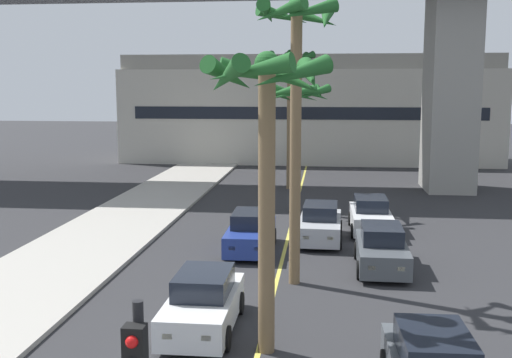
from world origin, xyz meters
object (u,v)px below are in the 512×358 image
(palm_tree_farthest_median, at_px, (266,115))
(car_queue_second, at_px, (371,216))
(car_queue_fifth, at_px, (251,233))
(palm_tree_mid_median, at_px, (295,103))
(palm_tree_far_median, at_px, (290,83))
(car_queue_fourth, at_px, (320,224))
(car_queue_third, at_px, (382,249))
(palm_tree_near_median, at_px, (296,61))
(car_queue_sixth, at_px, (203,303))

(palm_tree_farthest_median, bearing_deg, car_queue_second, 75.38)
(car_queue_fifth, bearing_deg, palm_tree_mid_median, 80.42)
(car_queue_fifth, relative_size, palm_tree_far_median, 0.47)
(palm_tree_far_median, bearing_deg, palm_tree_mid_median, -84.83)
(car_queue_second, xyz_separation_m, car_queue_fourth, (-2.22, -1.90, 0.00))
(car_queue_third, distance_m, palm_tree_far_median, 18.67)
(car_queue_third, height_order, palm_tree_far_median, palm_tree_far_median)
(palm_tree_mid_median, xyz_separation_m, palm_tree_farthest_median, (0.19, -17.14, 0.20))
(car_queue_fifth, bearing_deg, palm_tree_farthest_median, -80.86)
(palm_tree_near_median, relative_size, palm_tree_far_median, 1.06)
(car_queue_third, xyz_separation_m, palm_tree_mid_median, (-3.62, 9.73, 4.89))
(car_queue_fourth, bearing_deg, palm_tree_farthest_median, -96.14)
(car_queue_fourth, relative_size, palm_tree_mid_median, 0.62)
(car_queue_second, distance_m, palm_tree_mid_median, 7.26)
(palm_tree_near_median, height_order, palm_tree_farthest_median, palm_tree_near_median)
(car_queue_second, distance_m, palm_tree_farthest_median, 14.52)
(palm_tree_far_median, xyz_separation_m, palm_tree_farthest_median, (0.86, -24.58, -0.83))
(car_queue_fourth, height_order, car_queue_sixth, same)
(palm_tree_near_median, height_order, palm_tree_far_median, palm_tree_near_median)
(car_queue_fourth, bearing_deg, car_queue_fifth, -144.78)
(car_queue_fourth, relative_size, palm_tree_near_median, 0.45)
(car_queue_third, height_order, palm_tree_mid_median, palm_tree_mid_median)
(car_queue_third, bearing_deg, car_queue_fifth, 158.52)
(car_queue_sixth, bearing_deg, car_queue_third, 49.88)
(car_queue_sixth, xyz_separation_m, palm_tree_near_median, (2.22, 4.23, 6.54))
(palm_tree_near_median, height_order, palm_tree_mid_median, palm_tree_near_median)
(car_queue_second, relative_size, palm_tree_farthest_median, 0.57)
(car_queue_fifth, height_order, palm_tree_near_median, palm_tree_near_median)
(palm_tree_mid_median, bearing_deg, car_queue_sixth, -95.75)
(car_queue_third, height_order, palm_tree_near_median, palm_tree_near_median)
(car_queue_fifth, bearing_deg, car_queue_third, -21.48)
(car_queue_sixth, relative_size, palm_tree_mid_median, 0.62)
(car_queue_fifth, height_order, palm_tree_farthest_median, palm_tree_farthest_median)
(car_queue_sixth, bearing_deg, palm_tree_far_median, 87.72)
(car_queue_fifth, xyz_separation_m, palm_tree_farthest_median, (1.50, -9.34, 5.09))
(palm_tree_far_median, bearing_deg, palm_tree_near_median, -86.15)
(car_queue_second, relative_size, palm_tree_mid_median, 0.62)
(car_queue_fifth, distance_m, car_queue_sixth, 8.15)
(car_queue_sixth, distance_m, palm_tree_mid_median, 16.75)
(car_queue_second, bearing_deg, palm_tree_near_median, -111.22)
(palm_tree_mid_median, bearing_deg, car_queue_second, -47.64)
(palm_tree_mid_median, xyz_separation_m, palm_tree_far_median, (-0.67, 7.44, 1.03))
(car_queue_fifth, xyz_separation_m, car_queue_sixth, (-0.29, -8.15, 0.00))
(palm_tree_near_median, bearing_deg, car_queue_sixth, -117.72)
(car_queue_second, height_order, palm_tree_farthest_median, palm_tree_farthest_median)
(car_queue_third, xyz_separation_m, car_queue_sixth, (-5.23, -6.20, 0.00))
(palm_tree_mid_median, bearing_deg, palm_tree_far_median, 95.17)
(car_queue_third, relative_size, car_queue_fourth, 0.99)
(car_queue_third, xyz_separation_m, palm_tree_far_median, (-4.30, 17.17, 5.92))
(car_queue_fifth, xyz_separation_m, palm_tree_near_median, (1.93, -3.92, 6.54))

